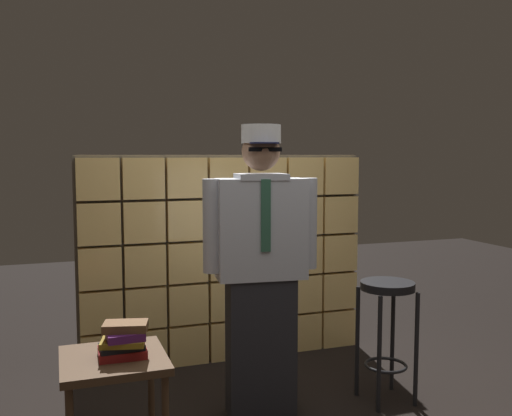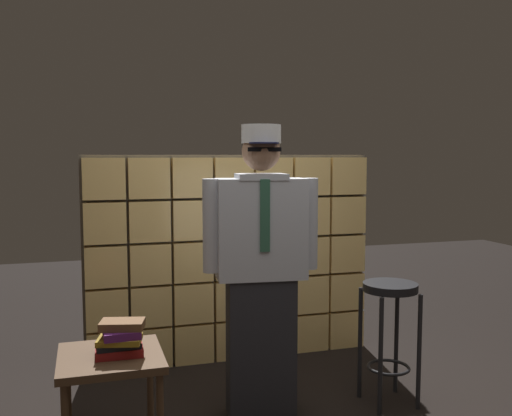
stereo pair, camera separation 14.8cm
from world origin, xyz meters
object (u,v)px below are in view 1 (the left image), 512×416
Objects in this scene: side_table at (114,371)px; book_stack at (124,341)px; standing_person at (261,266)px; bar_stool at (387,312)px.

book_stack is at bearing -32.46° from side_table.
standing_person reaches higher than bar_stool.
standing_person is 0.89m from bar_stool.
book_stack is (-1.65, -0.20, 0.06)m from bar_stool.
bar_stool is at bearing 7.01° from book_stack.
bar_stool is 2.99× the size of book_stack.
side_table is at bearing 147.54° from book_stack.
standing_person reaches higher than side_table.
side_table is (-1.70, -0.17, -0.10)m from bar_stool.
bar_stool reaches higher than book_stack.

